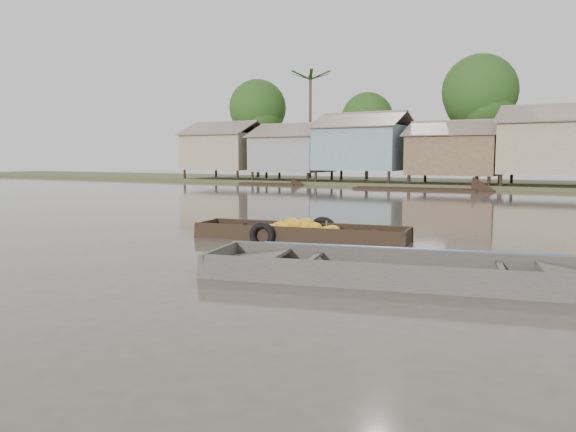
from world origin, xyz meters
The scene contains 4 objects.
ground centered at (0.00, 0.00, 0.00)m, with size 120.00×120.00×0.00m, color #484037.
riverbank centered at (3.03, 31.86, 3.07)m, with size 120.00×12.47×10.22m.
banana_boat centered at (-1.48, 2.63, 0.15)m, with size 5.54×2.11×0.78m.
viewer_boat centered at (2.29, -0.65, 0.04)m, with size 6.93×3.22×0.54m.
Camera 1 is at (5.16, -9.65, 2.05)m, focal length 35.00 mm.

